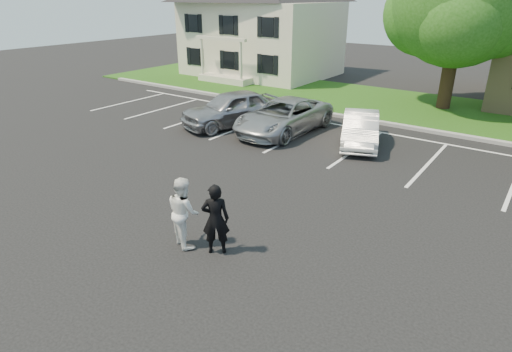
{
  "coord_description": "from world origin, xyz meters",
  "views": [
    {
      "loc": [
        6.15,
        -7.59,
        5.78
      ],
      "look_at": [
        0.0,
        1.0,
        1.25
      ],
      "focal_mm": 30.0,
      "sensor_mm": 36.0,
      "label": 1
    }
  ],
  "objects_px": {
    "man_white_shirt": "(184,212)",
    "man_black_suit": "(216,219)",
    "car_white_sedan": "(360,129)",
    "house": "(262,22)",
    "car_silver_minivan": "(284,116)",
    "car_silver_west": "(232,108)",
    "tree": "(463,3)"
  },
  "relations": [
    {
      "from": "man_white_shirt",
      "to": "tree",
      "type": "bearing_deg",
      "value": -72.6
    },
    {
      "from": "car_silver_minivan",
      "to": "man_white_shirt",
      "type": "bearing_deg",
      "value": -69.36
    },
    {
      "from": "house",
      "to": "car_silver_minivan",
      "type": "distance_m",
      "value": 15.35
    },
    {
      "from": "man_black_suit",
      "to": "car_silver_minivan",
      "type": "relative_size",
      "value": 0.34
    },
    {
      "from": "tree",
      "to": "man_white_shirt",
      "type": "xyz_separation_m",
      "value": [
        -1.89,
        -17.99,
        -4.46
      ]
    },
    {
      "from": "car_white_sedan",
      "to": "car_silver_west",
      "type": "bearing_deg",
      "value": 166.73
    },
    {
      "from": "house",
      "to": "man_black_suit",
      "type": "relative_size",
      "value": 5.77
    },
    {
      "from": "house",
      "to": "man_white_shirt",
      "type": "xyz_separation_m",
      "value": [
        12.35,
        -21.1,
        -2.94
      ]
    },
    {
      "from": "house",
      "to": "man_black_suit",
      "type": "xyz_separation_m",
      "value": [
        13.24,
        -20.95,
        -2.94
      ]
    },
    {
      "from": "tree",
      "to": "car_silver_west",
      "type": "relative_size",
      "value": 1.82
    },
    {
      "from": "car_silver_minivan",
      "to": "tree",
      "type": "bearing_deg",
      "value": 63.5
    },
    {
      "from": "car_white_sedan",
      "to": "house",
      "type": "bearing_deg",
      "value": 116.33
    },
    {
      "from": "house",
      "to": "tree",
      "type": "height_order",
      "value": "tree"
    },
    {
      "from": "man_black_suit",
      "to": "car_white_sedan",
      "type": "distance_m",
      "value": 9.59
    },
    {
      "from": "man_white_shirt",
      "to": "car_silver_west",
      "type": "distance_m",
      "value": 10.39
    },
    {
      "from": "car_silver_west",
      "to": "car_white_sedan",
      "type": "xyz_separation_m",
      "value": [
        5.98,
        0.93,
        -0.16
      ]
    },
    {
      "from": "house",
      "to": "car_silver_minivan",
      "type": "bearing_deg",
      "value": -51.48
    },
    {
      "from": "man_black_suit",
      "to": "tree",
      "type": "bearing_deg",
      "value": -130.82
    },
    {
      "from": "man_black_suit",
      "to": "car_silver_minivan",
      "type": "bearing_deg",
      "value": -104.71
    },
    {
      "from": "house",
      "to": "car_silver_west",
      "type": "height_order",
      "value": "house"
    },
    {
      "from": "car_silver_west",
      "to": "car_white_sedan",
      "type": "bearing_deg",
      "value": 29.58
    },
    {
      "from": "man_white_shirt",
      "to": "man_black_suit",
      "type": "bearing_deg",
      "value": -146.69
    },
    {
      "from": "man_black_suit",
      "to": "house",
      "type": "bearing_deg",
      "value": -95.3
    },
    {
      "from": "house",
      "to": "man_white_shirt",
      "type": "bearing_deg",
      "value": -59.65
    },
    {
      "from": "man_black_suit",
      "to": "man_white_shirt",
      "type": "distance_m",
      "value": 0.9
    },
    {
      "from": "house",
      "to": "tree",
      "type": "distance_m",
      "value": 14.66
    },
    {
      "from": "man_white_shirt",
      "to": "house",
      "type": "bearing_deg",
      "value": -36.25
    },
    {
      "from": "man_black_suit",
      "to": "car_silver_minivan",
      "type": "distance_m",
      "value": 9.96
    },
    {
      "from": "man_black_suit",
      "to": "car_silver_minivan",
      "type": "height_order",
      "value": "man_black_suit"
    },
    {
      "from": "car_silver_west",
      "to": "car_silver_minivan",
      "type": "height_order",
      "value": "car_silver_west"
    },
    {
      "from": "man_white_shirt",
      "to": "car_silver_minivan",
      "type": "distance_m",
      "value": 9.8
    },
    {
      "from": "man_white_shirt",
      "to": "car_white_sedan",
      "type": "xyz_separation_m",
      "value": [
        0.47,
        9.73,
        -0.23
      ]
    }
  ]
}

